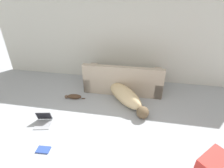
% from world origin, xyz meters
% --- Properties ---
extents(wall_back, '(7.49, 0.06, 2.48)m').
position_xyz_m(wall_back, '(0.00, 3.52, 1.24)').
color(wall_back, beige).
rests_on(wall_back, ground_plane).
extents(couch, '(2.10, 0.86, 0.83)m').
position_xyz_m(couch, '(0.25, 2.86, 0.27)').
color(couch, tan).
rests_on(couch, ground_plane).
extents(dog, '(1.30, 1.41, 0.43)m').
position_xyz_m(dog, '(0.40, 2.17, 0.21)').
color(dog, tan).
rests_on(dog, ground_plane).
extents(cat, '(0.55, 0.18, 0.13)m').
position_xyz_m(cat, '(-0.97, 2.15, 0.06)').
color(cat, '#473323').
rests_on(cat, ground_plane).
extents(laptop_open, '(0.39, 0.39, 0.26)m').
position_xyz_m(laptop_open, '(-1.27, 1.15, 0.08)').
color(laptop_open, gray).
rests_on(laptop_open, ground_plane).
extents(book_blue, '(0.25, 0.17, 0.02)m').
position_xyz_m(book_blue, '(-0.91, 0.48, 0.01)').
color(book_blue, '#28428E').
rests_on(book_blue, ground_plane).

